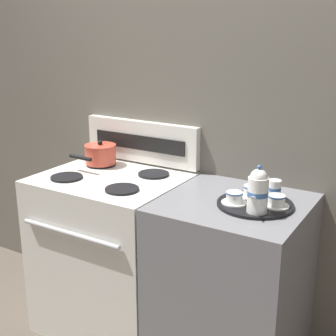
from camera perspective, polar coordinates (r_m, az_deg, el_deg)
wall_back at (r=2.55m, az=3.48°, el=4.09°), size 6.00×0.05×2.20m
stove at (r=2.67m, az=-6.67°, el=-10.23°), size 0.75×0.66×0.91m
control_panel at (r=2.69m, az=-3.28°, el=3.23°), size 0.74×0.05×0.24m
side_counter at (r=2.35m, az=7.64°, el=-14.35°), size 0.65×0.63×0.90m
saucepan at (r=2.69m, az=-8.28°, el=1.70°), size 0.18×0.27×0.14m
serving_tray at (r=2.12m, az=10.53°, el=-4.40°), size 0.34×0.34×0.01m
teapot at (r=1.98m, az=10.89°, el=-2.75°), size 0.09×0.14×0.21m
teacup_left at (r=2.18m, az=10.12°, el=-2.79°), size 0.11×0.11×0.05m
teacup_right at (r=2.08m, az=13.09°, el=-3.94°), size 0.11×0.11×0.05m
teacup_front at (r=2.09m, az=8.09°, el=-3.60°), size 0.11×0.11×0.05m
creamer_jug at (r=2.19m, az=12.87°, el=-2.47°), size 0.06×0.06×0.08m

